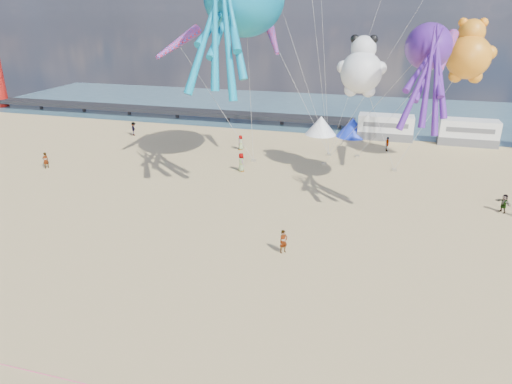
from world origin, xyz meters
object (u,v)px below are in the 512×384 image
Objects in this scene: sandbag_e at (329,155)px; windsock_mid at (446,53)px; sandbag_c at (394,170)px; beachgoer_2 at (134,129)px; beachgoer_3 at (387,144)px; motorhome_1 at (468,132)px; tent_blue at (352,127)px; windsock_left at (178,43)px; beachgoer_6 at (241,162)px; tent_white at (321,125)px; beachgoer_0 at (241,142)px; sandbag_b at (324,164)px; windsock_right at (274,40)px; sandbag_d at (357,156)px; kite_panda at (361,72)px; kite_teddy_orange at (468,57)px; motorhome_0 at (385,127)px; sandbag_a at (254,161)px; standing_person at (283,242)px; beachgoer_5 at (46,160)px; beachgoer_4 at (504,203)px; kite_octopus_purple at (428,46)px.

windsock_mid reaches higher than sandbag_e.
beachgoer_2 is at bearing 170.35° from sandbag_c.
beachgoer_3 is 3.27× the size of sandbag_e.
motorhome_1 is 1.65× the size of tent_blue.
beachgoer_6 is at bearing 9.51° from windsock_left.
tent_white is 12.22m from beachgoer_0.
sandbag_b is 0.11× the size of windsock_right.
sandbag_d is at bearing -144.64° from motorhome_1.
motorhome_1 is at bearing 44.35° from windsock_left.
beachgoer_3 is 14.41m from kite_panda.
kite_teddy_orange reaches higher than motorhome_1.
beachgoer_2 is (-31.02, -6.87, -0.64)m from motorhome_0.
beachgoer_2 is 0.28× the size of kite_panda.
sandbag_a is at bearing -111.82° from tent_white.
tent_white is 9.27m from sandbag_e.
beachgoer_6 reaches higher than standing_person.
windsock_right reaches higher than beachgoer_5.
sandbag_d is at bearing -81.74° from tent_blue.
beachgoer_3 is 1.07× the size of beachgoer_4.
sandbag_b is 18.88m from windsock_left.
kite_panda is at bearing -66.48° from sandbag_e.
beachgoer_2 is 0.25× the size of kite_teddy_orange.
sandbag_b and sandbag_c have the same top height.
sandbag_c is 0.05× the size of kite_octopus_purple.
windsock_mid is at bearing -27.51° from sandbag_e.
kite_octopus_purple is 5.92m from windsock_mid.
sandbag_c and sandbag_e have the same top height.
tent_blue is 2.36× the size of beachgoer_0.
beachgoer_3 reaches higher than standing_person.
windsock_left reaches higher than windsock_right.
beachgoer_4 is 0.24× the size of windsock_left.
beachgoer_5 reaches higher than beachgoer_3.
beachgoer_2 is at bearing 168.06° from sandbag_b.
windsock_right is at bearing -148.68° from motorhome_1.
windsock_mid reaches higher than sandbag_a.
sandbag_d is 17.31m from kite_octopus_purple.
sandbag_d is 22.20m from windsock_left.
kite_panda is at bearing -136.15° from sandbag_c.
beachgoer_5 reaches higher than standing_person.
kite_octopus_purple is 1.52× the size of windsock_left.
kite_teddy_orange is at bearing 71.95° from windsock_mid.
beachgoer_5 is 0.25× the size of windsock_mid.
windsock_right is (-8.64, -4.02, 12.18)m from sandbag_d.
kite_panda is at bearing -50.45° from sandbag_b.
windsock_right is (-11.38, -12.71, 10.79)m from motorhome_0.
sandbag_b is at bearing -91.82° from sandbag_e.
standing_person is 3.26× the size of sandbag_d.
motorhome_1 is at bearing 36.58° from kite_panda.
beachgoer_3 is 0.26× the size of kite_panda.
kite_panda reaches higher than sandbag_b.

